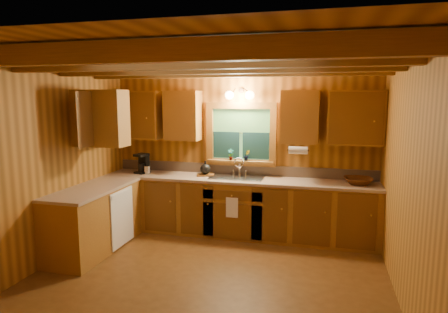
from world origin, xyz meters
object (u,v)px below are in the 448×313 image
cutting_board (205,175)px  sink (237,181)px  coffee_maker (143,163)px  wicker_basket (358,181)px

cutting_board → sink: bearing=-22.3°
coffee_maker → cutting_board: coffee_maker is taller
sink → coffee_maker: (-1.59, 0.01, 0.20)m
sink → coffee_maker: coffee_maker is taller
cutting_board → wicker_basket: 2.29m
coffee_maker → wicker_basket: bearing=19.3°
wicker_basket → coffee_maker: bearing=179.6°
cutting_board → wicker_basket: bearing=-19.1°
coffee_maker → wicker_basket: (3.36, -0.02, -0.11)m
sink → wicker_basket: size_ratio=2.05×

